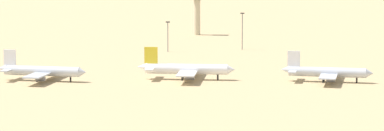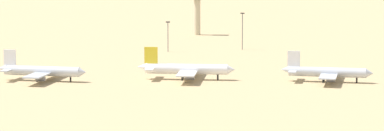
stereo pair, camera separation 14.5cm
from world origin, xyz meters
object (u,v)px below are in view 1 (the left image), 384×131
parked_jet_yellow_3 (186,69)px  light_pole_west (168,34)px  parked_jet_white_4 (326,72)px  light_pole_mid (242,29)px  parked_jet_white_2 (41,71)px  control_tower (197,8)px

parked_jet_yellow_3 → light_pole_west: 82.97m
parked_jet_white_4 → light_pole_west: (-68.29, 80.15, 4.32)m
parked_jet_yellow_3 → parked_jet_white_4: bearing=-0.8°
parked_jet_yellow_3 → light_pole_mid: size_ratio=2.12×
parked_jet_white_2 → light_pole_west: light_pole_west is taller
parked_jet_white_4 → light_pole_west: bearing=134.7°
parked_jet_white_2 → parked_jet_white_4: size_ratio=1.02×
parked_jet_white_4 → light_pole_west: light_pole_west is taller
light_pole_west → parked_jet_white_2: bearing=-109.0°
light_pole_mid → parked_jet_yellow_3: bearing=-98.0°
parked_jet_yellow_3 → parked_jet_white_2: bearing=-170.4°
light_pole_mid → light_pole_west: bearing=-160.0°
parked_jet_white_2 → parked_jet_yellow_3: parked_jet_yellow_3 is taller
parked_jet_white_2 → light_pole_west: 95.87m
light_pole_west → light_pole_mid: size_ratio=0.81×
parked_jet_white_2 → light_pole_west: (31.25, 90.53, 4.25)m
parked_jet_yellow_3 → control_tower: (-14.76, 153.16, 10.11)m
parked_jet_white_4 → light_pole_mid: bearing=116.1°
control_tower → light_pole_mid: size_ratio=1.39×
parked_jet_white_2 → parked_jet_yellow_3: (49.98, 9.80, 0.22)m
control_tower → parked_jet_white_4: bearing=-67.1°
parked_jet_white_2 → parked_jet_white_4: parked_jet_white_2 is taller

